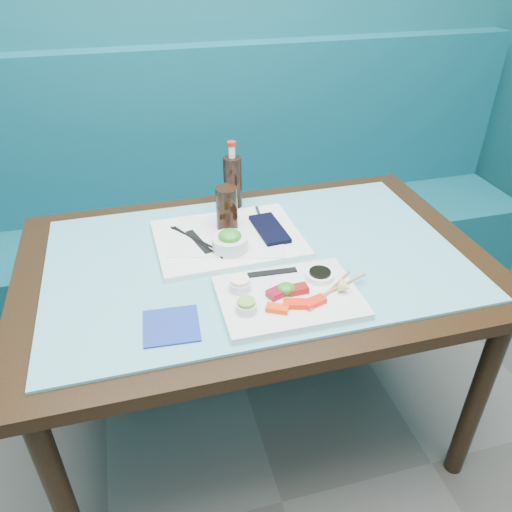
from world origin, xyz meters
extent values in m
cube|color=#0E4D5B|center=(0.00, 2.22, 0.23)|extent=(3.00, 0.55, 0.45)
cube|color=#0E4D5B|center=(0.00, 2.44, 0.70)|extent=(3.00, 0.12, 0.95)
cube|color=black|center=(0.00, 1.45, 0.73)|extent=(1.40, 0.90, 0.04)
cylinder|color=black|center=(-0.62, 1.08, 0.35)|extent=(0.06, 0.06, 0.71)
cylinder|color=black|center=(0.62, 1.08, 0.35)|extent=(0.06, 0.06, 0.71)
cylinder|color=black|center=(-0.62, 1.82, 0.35)|extent=(0.06, 0.06, 0.71)
cylinder|color=black|center=(0.62, 1.82, 0.35)|extent=(0.06, 0.06, 0.71)
cube|color=#5AA8B5|center=(0.00, 1.45, 0.75)|extent=(1.22, 0.76, 0.01)
cube|color=silver|center=(0.03, 1.22, 0.77)|extent=(0.37, 0.27, 0.02)
cube|color=#FF3E0A|center=(-0.02, 1.17, 0.78)|extent=(0.06, 0.05, 0.01)
cube|color=#FC200A|center=(0.03, 1.17, 0.78)|extent=(0.07, 0.05, 0.02)
cube|color=#FF1F0A|center=(0.08, 1.17, 0.78)|extent=(0.07, 0.05, 0.01)
cube|color=maroon|center=(0.00, 1.23, 0.79)|extent=(0.07, 0.05, 0.02)
cube|color=maroon|center=(0.06, 1.23, 0.79)|extent=(0.06, 0.03, 0.02)
ellipsoid|color=#30761B|center=(0.03, 1.23, 0.79)|extent=(0.06, 0.06, 0.03)
cylinder|color=silver|center=(-0.09, 1.19, 0.79)|extent=(0.07, 0.07, 0.02)
cylinder|color=#72A435|center=(-0.09, 1.19, 0.80)|extent=(0.05, 0.05, 0.01)
cylinder|color=silver|center=(-0.09, 1.28, 0.79)|extent=(0.07, 0.07, 0.02)
cylinder|color=#FFE8D1|center=(-0.09, 1.28, 0.81)|extent=(0.06, 0.06, 0.01)
cylinder|color=white|center=(0.14, 1.27, 0.78)|extent=(0.10, 0.10, 0.02)
cylinder|color=black|center=(0.14, 1.27, 0.80)|extent=(0.08, 0.08, 0.01)
cone|color=#ECD670|center=(0.18, 1.19, 0.80)|extent=(0.05, 0.05, 0.04)
cube|color=black|center=(0.02, 1.33, 0.78)|extent=(0.14, 0.03, 0.00)
cylinder|color=#986747|center=(0.14, 1.21, 0.78)|extent=(0.17, 0.13, 0.01)
cylinder|color=#A17B4B|center=(0.15, 1.21, 0.78)|extent=(0.23, 0.10, 0.01)
cube|color=white|center=(-0.06, 1.56, 0.77)|extent=(0.46, 0.35, 0.02)
cube|color=silver|center=(-0.06, 1.56, 0.78)|extent=(0.40, 0.33, 0.00)
cylinder|color=silver|center=(-0.07, 1.48, 0.80)|extent=(0.12, 0.12, 0.04)
ellipsoid|color=#298A1F|center=(-0.07, 1.48, 0.82)|extent=(0.08, 0.08, 0.03)
cylinder|color=black|center=(-0.05, 1.61, 0.85)|extent=(0.08, 0.08, 0.14)
cube|color=black|center=(0.08, 1.56, 0.78)|extent=(0.09, 0.19, 0.01)
cylinder|color=silver|center=(0.07, 1.66, 0.78)|extent=(0.02, 0.10, 0.01)
cylinder|color=black|center=(-0.16, 1.55, 0.78)|extent=(0.12, 0.22, 0.01)
cylinder|color=black|center=(-0.15, 1.55, 0.78)|extent=(0.16, 0.22, 0.01)
cube|color=black|center=(-0.15, 1.55, 0.78)|extent=(0.06, 0.15, 0.00)
cylinder|color=black|center=(0.01, 1.79, 0.85)|extent=(0.08, 0.08, 0.18)
cylinder|color=white|center=(0.01, 1.79, 0.96)|extent=(0.02, 0.02, 0.04)
cylinder|color=#BA1E0B|center=(0.01, 1.79, 0.99)|extent=(0.04, 0.04, 0.01)
cube|color=navy|center=(-0.28, 1.20, 0.76)|extent=(0.15, 0.15, 0.01)
camera|label=1|loc=(-0.32, 0.24, 1.59)|focal=35.00mm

